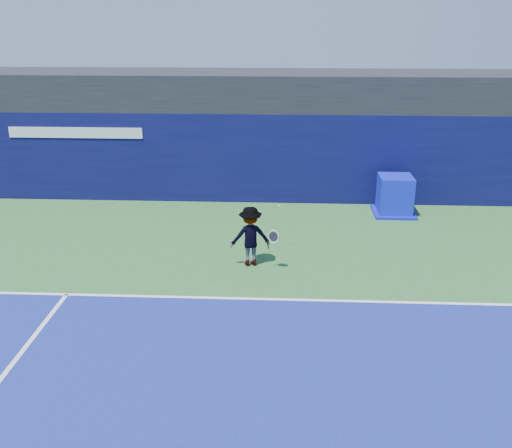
# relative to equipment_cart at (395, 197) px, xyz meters

# --- Properties ---
(ground) EXTENTS (80.00, 80.00, 0.00)m
(ground) POSITION_rel_equipment_cart_xyz_m (-3.50, -9.09, -0.57)
(ground) COLOR #2E652D
(ground) RESTS_ON ground
(baseline) EXTENTS (24.00, 0.10, 0.01)m
(baseline) POSITION_rel_equipment_cart_xyz_m (-3.50, -6.09, -0.56)
(baseline) COLOR white
(baseline) RESTS_ON ground
(stadium_band) EXTENTS (36.00, 3.00, 1.20)m
(stadium_band) POSITION_rel_equipment_cart_xyz_m (-3.50, 2.41, 3.03)
(stadium_band) COLOR black
(stadium_band) RESTS_ON back_wall_assembly
(back_wall_assembly) EXTENTS (36.00, 1.03, 3.00)m
(back_wall_assembly) POSITION_rel_equipment_cart_xyz_m (-3.50, 1.41, 0.93)
(back_wall_assembly) COLOR #0B0C3E
(back_wall_assembly) RESTS_ON ground
(equipment_cart) EXTENTS (1.30, 1.30, 1.25)m
(equipment_cart) POSITION_rel_equipment_cart_xyz_m (0.00, 0.00, 0.00)
(equipment_cart) COLOR #0E15C4
(equipment_cart) RESTS_ON ground
(tennis_player) EXTENTS (1.29, 0.77, 1.56)m
(tennis_player) POSITION_rel_equipment_cart_xyz_m (-4.37, -4.19, 0.21)
(tennis_player) COLOR silver
(tennis_player) RESTS_ON ground
(tennis_ball) EXTENTS (0.06, 0.06, 0.06)m
(tennis_ball) POSITION_rel_equipment_cart_xyz_m (-3.67, -3.17, 0.69)
(tennis_ball) COLOR #D4E319
(tennis_ball) RESTS_ON ground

